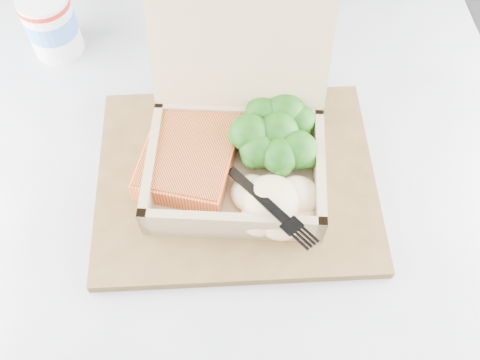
{
  "coord_description": "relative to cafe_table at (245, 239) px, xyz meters",
  "views": [
    {
      "loc": [
        0.58,
        -0.19,
        1.25
      ],
      "look_at": [
        0.6,
        0.11,
        0.74
      ],
      "focal_mm": 40.0,
      "sensor_mm": 36.0,
      "label": 1
    }
  ],
  "objects": [
    {
      "name": "plastic_fork",
      "position": [
        -0.0,
        -0.04,
        0.23
      ],
      "size": [
        0.09,
        0.12,
        0.02
      ],
      "rotation": [
        0.0,
        0.0,
        3.75
      ],
      "color": "black",
      "rests_on": "mashed_potatoes"
    },
    {
      "name": "mashed_potatoes",
      "position": [
        0.02,
        -0.06,
        0.22
      ],
      "size": [
        0.1,
        0.09,
        0.04
      ],
      "primitive_type": "ellipsoid",
      "color": "#CBB383",
      "rests_on": "takeout_container"
    },
    {
      "name": "cafe_table",
      "position": [
        0.0,
        0.0,
        0.0
      ],
      "size": [
        0.73,
        0.73,
        0.7
      ],
      "rotation": [
        0.0,
        0.0,
        0.03
      ],
      "color": "black",
      "rests_on": "floor"
    },
    {
      "name": "broccoli_pile",
      "position": [
        0.04,
        0.03,
        0.22
      ],
      "size": [
        0.11,
        0.11,
        0.04
      ],
      "primitive_type": null,
      "color": "#276A17",
      "rests_on": "takeout_container"
    },
    {
      "name": "receipt",
      "position": [
        0.03,
        0.19,
        0.18
      ],
      "size": [
        0.09,
        0.15,
        0.0
      ],
      "primitive_type": "cube",
      "rotation": [
        0.0,
        0.0,
        -0.16
      ],
      "color": "white",
      "rests_on": "cafe_table"
    },
    {
      "name": "takeout_container",
      "position": [
        -0.01,
        0.02,
        0.24
      ],
      "size": [
        0.22,
        0.22,
        0.19
      ],
      "rotation": [
        0.0,
        0.0,
        -0.1
      ],
      "color": "tan",
      "rests_on": "serving_tray"
    },
    {
      "name": "salmon_fillet",
      "position": [
        -0.06,
        0.01,
        0.22
      ],
      "size": [
        0.13,
        0.15,
        0.03
      ],
      "primitive_type": "cube",
      "rotation": [
        0.0,
        0.0,
        -0.27
      ],
      "color": "orange",
      "rests_on": "takeout_container"
    },
    {
      "name": "serving_tray",
      "position": [
        -0.01,
        -0.01,
        0.19
      ],
      "size": [
        0.33,
        0.26,
        0.01
      ],
      "primitive_type": "cube",
      "rotation": [
        0.0,
        0.0,
        -0.0
      ],
      "color": "brown",
      "rests_on": "cafe_table"
    },
    {
      "name": "paper_cup",
      "position": [
        -0.25,
        0.23,
        0.23
      ],
      "size": [
        0.07,
        0.07,
        0.09
      ],
      "color": "silver",
      "rests_on": "cafe_table"
    }
  ]
}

